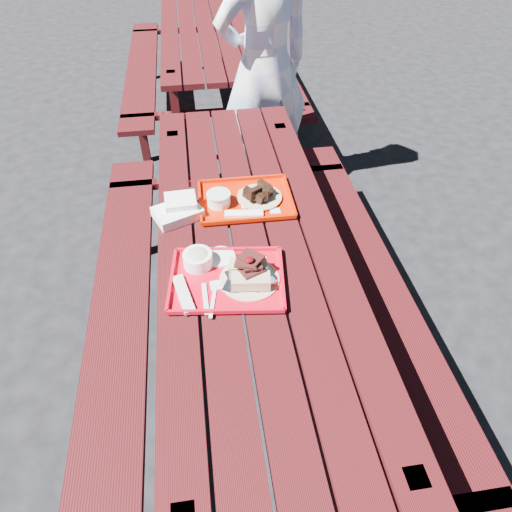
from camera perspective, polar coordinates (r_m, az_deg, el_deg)
The scene contains 7 objects.
ground at distance 2.40m, azimuth -0.53°, elevation -11.91°, with size 60.00×60.00×0.00m, color black.
picnic_table_near at distance 1.97m, azimuth -0.64°, elevation -2.55°, with size 1.41×2.40×0.75m.
picnic_table_far at distance 4.39m, azimuth -6.16°, elevation 24.35°, with size 1.41×2.40×0.75m.
near_tray at distance 1.68m, azimuth -3.67°, elevation -2.03°, with size 0.45×0.37×0.13m.
far_tray at distance 2.03m, azimuth -1.52°, elevation 7.15°, with size 0.42×0.33×0.07m.
white_cloth at distance 1.98m, azimuth -9.67°, elevation 5.74°, with size 0.23×0.20×0.08m.
person at distance 3.03m, azimuth 1.06°, elevation 22.59°, with size 0.65×0.43×1.80m, color #BDD4FB.
Camera 1 is at (-0.18, -1.36, 1.97)m, focal length 32.00 mm.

